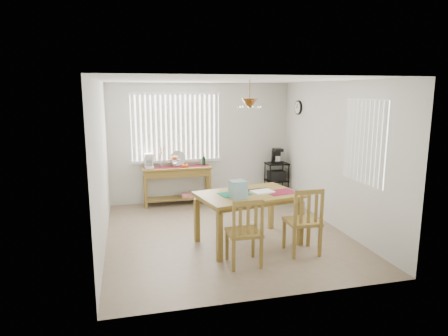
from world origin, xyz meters
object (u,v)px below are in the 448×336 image
object	(u,v)px
sideboard	(178,176)
dining_table	(248,199)
wire_cart	(277,177)
chair_right	(303,221)
cart_items	(277,156)
chair_left	(245,233)

from	to	relation	value
sideboard	dining_table	distance (m)	2.66
sideboard	wire_cart	xyz separation A→B (m)	(2.27, -0.02, -0.12)
chair_right	cart_items	bearing A→B (deg)	75.89
dining_table	chair_right	size ratio (longest dim) A/B	1.67
sideboard	wire_cart	bearing A→B (deg)	-0.61
chair_left	chair_right	distance (m)	1.00
wire_cart	cart_items	bearing A→B (deg)	90.00
cart_items	chair_right	bearing A→B (deg)	-104.11
sideboard	chair_left	size ratio (longest dim) A/B	1.47
dining_table	chair_right	bearing A→B (deg)	-41.09
wire_cart	chair_left	size ratio (longest dim) A/B	0.82
sideboard	chair_right	world-z (taller)	chair_right
wire_cart	dining_table	bearing A→B (deg)	-120.27
sideboard	cart_items	bearing A→B (deg)	-0.39
sideboard	wire_cart	world-z (taller)	sideboard
sideboard	wire_cart	distance (m)	2.27
sideboard	chair_right	xyz separation A→B (m)	(1.48, -3.12, -0.11)
cart_items	chair_right	distance (m)	3.24
cart_items	sideboard	bearing A→B (deg)	179.61
sideboard	chair_left	distance (m)	3.36
wire_cart	chair_right	world-z (taller)	chair_right
cart_items	chair_left	xyz separation A→B (m)	(-1.76, -3.31, -0.49)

